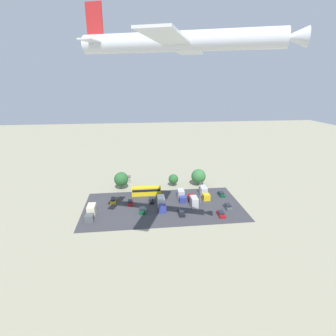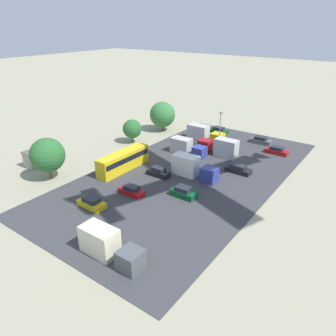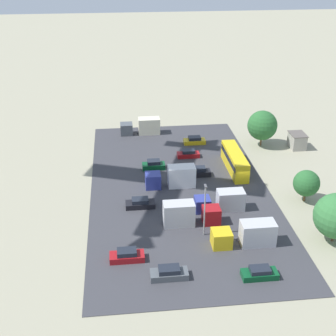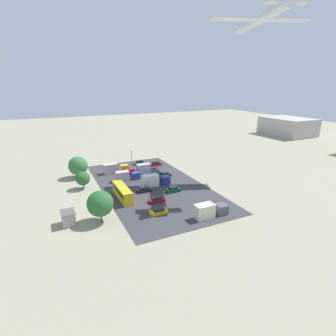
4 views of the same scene
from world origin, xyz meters
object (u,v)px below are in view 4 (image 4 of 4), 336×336
(parked_car_3, at_px, (159,211))
(parked_car_7, at_px, (156,164))
(shed_building, at_px, (68,218))
(parked_car_5, at_px, (173,190))
(parked_car_6, at_px, (140,163))
(airplane, at_px, (259,19))
(parked_truck_4, at_px, (140,170))
(parked_car_1, at_px, (164,175))
(parked_car_2, at_px, (111,166))
(parked_car_4, at_px, (157,200))
(parked_truck_0, at_px, (155,180))
(parked_truck_1, at_px, (126,176))
(parked_truck_3, at_px, (115,168))
(bus, at_px, (122,192))
(parked_truck_2, at_px, (209,211))
(parked_car_0, at_px, (144,190))

(parked_car_3, height_order, parked_car_7, parked_car_7)
(shed_building, distance_m, parked_car_5, 29.60)
(parked_car_6, bearing_deg, parked_car_7, 50.89)
(parked_car_7, bearing_deg, parked_car_6, -129.11)
(parked_car_3, bearing_deg, parked_car_7, 157.90)
(parked_car_5, relative_size, airplane, 0.11)
(parked_car_5, bearing_deg, parked_truck_4, 10.50)
(parked_car_1, relative_size, parked_car_6, 0.97)
(parked_car_3, relative_size, parked_car_5, 1.07)
(parked_car_3, height_order, parked_truck_4, parked_truck_4)
(parked_car_2, height_order, parked_car_4, parked_car_4)
(shed_building, distance_m, parked_truck_4, 35.54)
(parked_truck_4, bearing_deg, parked_car_1, -129.69)
(parked_car_4, distance_m, parked_truck_0, 11.89)
(parked_car_7, xyz_separation_m, parked_truck_1, (10.89, -14.92, 0.79))
(parked_car_4, relative_size, parked_truck_3, 0.49)
(parked_car_3, distance_m, parked_car_7, 39.32)
(bus, relative_size, parked_car_4, 2.70)
(parked_car_1, xyz_separation_m, parked_car_4, (17.22, -10.12, -0.00))
(parked_car_3, relative_size, parked_truck_1, 0.57)
(bus, relative_size, parked_car_3, 2.61)
(parked_car_1, distance_m, parked_car_6, 17.25)
(bus, xyz_separation_m, parked_car_5, (1.96, 14.33, -1.14))
(parked_car_2, xyz_separation_m, parked_truck_4, (12.74, 6.96, 1.04))
(parked_car_1, xyz_separation_m, parked_car_6, (-17.06, -2.55, 0.02))
(bus, height_order, parked_truck_2, bus)
(shed_building, distance_m, airplane, 79.42)
(parked_car_0, xyz_separation_m, airplane, (-4.03, 40.86, 48.14))
(parked_car_1, height_order, parked_car_2, parked_car_1)
(parked_car_1, relative_size, parked_car_2, 1.02)
(parked_truck_0, bearing_deg, parked_car_1, 135.99)
(parked_car_4, distance_m, parked_car_6, 35.11)
(parked_car_5, relative_size, parked_truck_1, 0.54)
(parked_car_5, height_order, parked_truck_2, parked_truck_2)
(shed_building, height_order, parked_truck_3, parked_truck_3)
(parked_car_6, bearing_deg, airplane, 55.45)
(parked_car_0, height_order, parked_truck_1, parked_truck_1)
(parked_car_0, distance_m, parked_truck_3, 21.00)
(parked_car_4, relative_size, parked_car_6, 0.90)
(parked_truck_3, bearing_deg, airplane, 69.16)
(parked_truck_3, bearing_deg, parked_truck_0, 24.37)
(parked_car_4, bearing_deg, airplane, -73.64)
(airplane, bearing_deg, parked_car_4, -143.18)
(parked_car_2, bearing_deg, parked_car_6, -96.04)
(parked_car_3, bearing_deg, parked_car_5, 138.76)
(parked_car_1, bearing_deg, parked_car_7, -10.77)
(parked_car_4, height_order, parked_truck_0, parked_truck_0)
(airplane, bearing_deg, bus, -152.77)
(parked_car_0, height_order, parked_truck_3, parked_truck_3)
(parked_car_5, bearing_deg, shed_building, 102.20)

